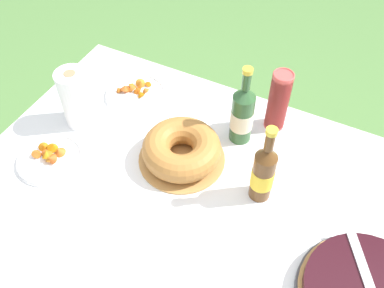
{
  "coord_description": "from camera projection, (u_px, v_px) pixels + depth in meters",
  "views": [
    {
      "loc": [
        0.26,
        -0.6,
        1.84
      ],
      "look_at": [
        -0.17,
        0.24,
        0.76
      ],
      "focal_mm": 40.0,
      "sensor_mm": 36.0,
      "label": 1
    }
  ],
  "objects": [
    {
      "name": "cup_stack",
      "position": [
        278.0,
        101.0,
        1.48
      ],
      "size": [
        0.07,
        0.07,
        0.24
      ],
      "color": "#E04C47",
      "rests_on": "tablecloth"
    },
    {
      "name": "snack_plate_left",
      "position": [
        136.0,
        93.0,
        1.67
      ],
      "size": [
        0.24,
        0.24,
        0.06
      ],
      "color": "white",
      "rests_on": "tablecloth"
    },
    {
      "name": "cider_bottle_amber",
      "position": [
        263.0,
        172.0,
        1.29
      ],
      "size": [
        0.07,
        0.07,
        0.3
      ],
      "color": "brown",
      "rests_on": "tablecloth"
    },
    {
      "name": "garden_table",
      "position": [
        205.0,
        239.0,
        1.33
      ],
      "size": [
        1.64,
        1.24,
        0.69
      ],
      "color": "brown",
      "rests_on": "ground_plane"
    },
    {
      "name": "tablecloth",
      "position": [
        205.0,
        232.0,
        1.3
      ],
      "size": [
        1.65,
        1.25,
        0.1
      ],
      "color": "white",
      "rests_on": "garden_table"
    },
    {
      "name": "cider_bottle_green",
      "position": [
        242.0,
        114.0,
        1.44
      ],
      "size": [
        0.08,
        0.08,
        0.31
      ],
      "color": "#2D562D",
      "rests_on": "tablecloth"
    },
    {
      "name": "snack_plate_near",
      "position": [
        49.0,
        158.0,
        1.45
      ],
      "size": [
        0.22,
        0.22,
        0.06
      ],
      "color": "white",
      "rests_on": "tablecloth"
    },
    {
      "name": "bundt_cake",
      "position": [
        182.0,
        150.0,
        1.43
      ],
      "size": [
        0.3,
        0.3,
        0.1
      ],
      "color": "#B78447",
      "rests_on": "tablecloth"
    },
    {
      "name": "paper_towel_roll",
      "position": [
        76.0,
        98.0,
        1.5
      ],
      "size": [
        0.11,
        0.11,
        0.23
      ],
      "color": "white",
      "rests_on": "tablecloth"
    }
  ]
}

